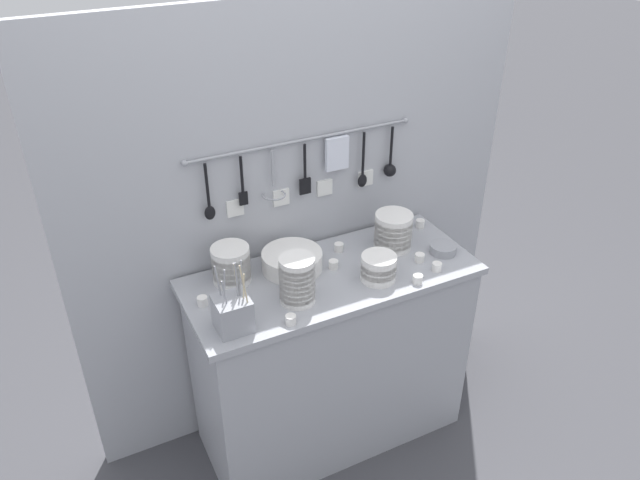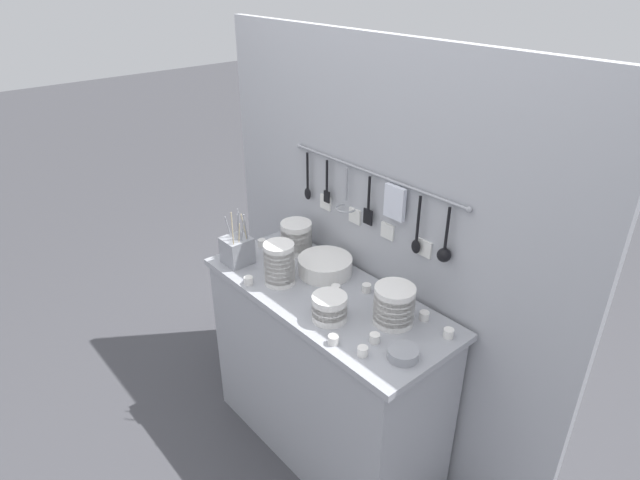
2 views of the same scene
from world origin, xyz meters
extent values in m
plane|color=#424247|center=(0.00, 0.00, 0.00)|extent=(20.00, 20.00, 0.00)
cube|color=#9EA0A8|center=(0.00, 0.00, 0.89)|extent=(1.21, 0.51, 0.03)
cube|color=#9EA0A8|center=(0.00, 0.00, 0.44)|extent=(1.16, 0.49, 0.88)
cube|color=#A8AAB2|center=(0.00, 0.29, 0.97)|extent=(2.01, 0.04, 1.95)
cylinder|color=#93969E|center=(0.00, 0.26, 1.40)|extent=(0.97, 0.01, 0.01)
sphere|color=#93969E|center=(-0.48, 0.26, 1.40)|extent=(0.02, 0.02, 0.02)
sphere|color=#93969E|center=(0.48, 0.26, 1.40)|extent=(0.02, 0.02, 0.02)
cylinder|color=black|center=(-0.41, 0.24, 1.29)|extent=(0.01, 0.01, 0.18)
ellipsoid|color=black|center=(-0.41, 0.24, 1.17)|extent=(0.04, 0.02, 0.06)
cylinder|color=#93969E|center=(-0.41, 0.26, 1.39)|extent=(0.01, 0.01, 0.02)
cylinder|color=black|center=(-0.27, 0.24, 1.31)|extent=(0.01, 0.01, 0.15)
cube|color=black|center=(-0.27, 0.24, 1.20)|extent=(0.04, 0.01, 0.06)
cylinder|color=#93969E|center=(-0.27, 0.26, 1.39)|extent=(0.01, 0.01, 0.02)
cylinder|color=#93969E|center=(-0.14, 0.24, 1.31)|extent=(0.01, 0.01, 0.15)
torus|color=#93969E|center=(-0.14, 0.24, 1.19)|extent=(0.10, 0.10, 0.01)
cylinder|color=#93969E|center=(-0.14, 0.26, 1.39)|extent=(0.01, 0.01, 0.02)
cylinder|color=black|center=(0.00, 0.24, 1.30)|extent=(0.01, 0.01, 0.16)
cube|color=black|center=(0.00, 0.24, 1.20)|extent=(0.05, 0.01, 0.07)
cylinder|color=#93969E|center=(0.00, 0.26, 1.39)|extent=(0.01, 0.01, 0.02)
cube|color=silver|center=(0.15, 0.24, 1.31)|extent=(0.10, 0.02, 0.14)
cylinder|color=#93969E|center=(0.15, 0.26, 1.39)|extent=(0.01, 0.01, 0.02)
cylinder|color=black|center=(0.27, 0.24, 1.28)|extent=(0.01, 0.01, 0.20)
ellipsoid|color=black|center=(0.27, 0.24, 1.16)|extent=(0.04, 0.02, 0.06)
cylinder|color=#93969E|center=(0.27, 0.26, 1.39)|extent=(0.01, 0.01, 0.02)
cylinder|color=black|center=(0.41, 0.24, 1.29)|extent=(0.01, 0.01, 0.18)
sphere|color=black|center=(0.41, 0.24, 1.18)|extent=(0.06, 0.06, 0.06)
cylinder|color=#93969E|center=(0.41, 0.26, 1.39)|extent=(0.01, 0.01, 0.02)
cube|color=white|center=(-0.30, 0.26, 1.16)|extent=(0.07, 0.01, 0.07)
cube|color=white|center=(-0.10, 0.26, 1.16)|extent=(0.07, 0.01, 0.07)
cube|color=white|center=(0.10, 0.26, 1.16)|extent=(0.07, 0.01, 0.07)
cube|color=white|center=(0.30, 0.26, 1.16)|extent=(0.07, 0.01, 0.07)
cylinder|color=white|center=(-0.20, -0.10, 0.93)|extent=(0.14, 0.14, 0.04)
cylinder|color=white|center=(-0.20, -0.10, 0.95)|extent=(0.14, 0.14, 0.04)
cylinder|color=white|center=(-0.20, -0.10, 0.97)|extent=(0.14, 0.14, 0.04)
cylinder|color=white|center=(-0.20, -0.10, 0.99)|extent=(0.14, 0.14, 0.04)
cylinder|color=white|center=(-0.20, -0.10, 1.01)|extent=(0.14, 0.14, 0.04)
cylinder|color=white|center=(-0.20, -0.10, 1.04)|extent=(0.14, 0.14, 0.04)
cylinder|color=white|center=(-0.20, -0.10, 1.06)|extent=(0.14, 0.14, 0.04)
cylinder|color=white|center=(-0.20, -0.10, 1.08)|extent=(0.14, 0.14, 0.04)
cylinder|color=white|center=(0.15, -0.11, 0.93)|extent=(0.14, 0.14, 0.05)
cylinder|color=white|center=(0.15, -0.11, 0.96)|extent=(0.14, 0.14, 0.05)
cylinder|color=white|center=(0.15, -0.11, 0.99)|extent=(0.14, 0.14, 0.05)
cylinder|color=white|center=(0.33, 0.07, 0.93)|extent=(0.16, 0.16, 0.04)
cylinder|color=white|center=(0.33, 0.07, 0.95)|extent=(0.16, 0.16, 0.04)
cylinder|color=white|center=(0.33, 0.07, 0.98)|extent=(0.16, 0.16, 0.04)
cylinder|color=white|center=(0.33, 0.07, 1.00)|extent=(0.16, 0.16, 0.04)
cylinder|color=white|center=(0.33, 0.07, 1.02)|extent=(0.16, 0.16, 0.04)
cylinder|color=white|center=(0.33, 0.07, 1.05)|extent=(0.16, 0.16, 0.04)
cylinder|color=white|center=(-0.38, 0.14, 0.93)|extent=(0.15, 0.15, 0.05)
cylinder|color=white|center=(-0.38, 0.14, 0.96)|extent=(0.15, 0.15, 0.05)
cylinder|color=white|center=(-0.38, 0.14, 0.98)|extent=(0.15, 0.15, 0.05)
cylinder|color=white|center=(-0.38, 0.14, 1.01)|extent=(0.15, 0.15, 0.05)
cylinder|color=white|center=(-0.38, 0.14, 1.04)|extent=(0.15, 0.15, 0.05)
cylinder|color=white|center=(-0.13, 0.11, 0.91)|extent=(0.25, 0.25, 0.01)
cylinder|color=white|center=(-0.13, 0.11, 0.92)|extent=(0.25, 0.25, 0.01)
cylinder|color=white|center=(-0.13, 0.11, 0.93)|extent=(0.25, 0.25, 0.01)
cylinder|color=white|center=(-0.13, 0.11, 0.94)|extent=(0.25, 0.25, 0.01)
cylinder|color=white|center=(-0.13, 0.11, 0.95)|extent=(0.25, 0.25, 0.01)
cylinder|color=white|center=(-0.13, 0.11, 0.96)|extent=(0.25, 0.25, 0.01)
cylinder|color=white|center=(-0.13, 0.11, 0.97)|extent=(0.25, 0.25, 0.01)
cylinder|color=white|center=(-0.13, 0.11, 0.98)|extent=(0.25, 0.25, 0.01)
cylinder|color=#93969E|center=(0.50, -0.07, 0.93)|extent=(0.12, 0.12, 0.04)
cube|color=#93969E|center=(-0.47, -0.14, 0.97)|extent=(0.12, 0.12, 0.13)
cylinder|color=#93969E|center=(-0.45, -0.13, 1.07)|extent=(0.01, 0.01, 0.21)
cylinder|color=#C6B793|center=(-0.44, -0.11, 1.07)|extent=(0.02, 0.03, 0.19)
cylinder|color=#93969E|center=(-0.49, -0.12, 1.06)|extent=(0.02, 0.01, 0.18)
cylinder|color=#C6B793|center=(-0.43, -0.18, 1.08)|extent=(0.03, 0.02, 0.22)
cylinder|color=#C6B793|center=(-0.43, -0.15, 1.05)|extent=(0.02, 0.01, 0.16)
cylinder|color=#93969E|center=(-0.43, -0.11, 1.07)|extent=(0.03, 0.01, 0.19)
cylinder|color=#93969E|center=(-0.50, -0.16, 1.06)|extent=(0.03, 0.03, 0.17)
cylinder|color=#93969E|center=(-0.43, -0.13, 1.07)|extent=(0.03, 0.02, 0.20)
cylinder|color=#93969E|center=(-0.50, -0.10, 1.07)|extent=(0.02, 0.01, 0.19)
cylinder|color=white|center=(0.28, -0.21, 0.92)|extent=(0.04, 0.04, 0.04)
cylinder|color=white|center=(0.03, 0.03, 0.92)|extent=(0.04, 0.04, 0.04)
cylinder|color=white|center=(0.40, 0.17, 0.92)|extent=(0.04, 0.04, 0.04)
cylinder|color=white|center=(-0.53, 0.04, 0.92)|extent=(0.04, 0.04, 0.04)
cylinder|color=white|center=(0.11, 0.14, 0.92)|extent=(0.04, 0.04, 0.04)
cylinder|color=white|center=(0.37, -0.08, 0.92)|extent=(0.04, 0.04, 0.04)
cylinder|color=white|center=(0.54, 0.15, 0.92)|extent=(0.04, 0.04, 0.04)
cylinder|color=white|center=(-0.28, -0.21, 0.92)|extent=(0.04, 0.04, 0.04)
cylinder|color=white|center=(0.40, -0.17, 0.92)|extent=(0.04, 0.04, 0.04)
camera|label=1|loc=(-0.98, -1.84, 2.36)|focal=35.00mm
camera|label=2|loc=(1.45, -1.29, 2.19)|focal=30.00mm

